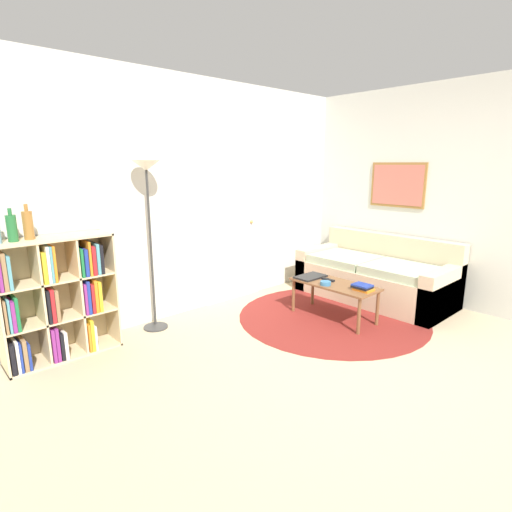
{
  "coord_description": "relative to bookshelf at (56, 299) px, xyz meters",
  "views": [
    {
      "loc": [
        -2.53,
        -1.21,
        1.67
      ],
      "look_at": [
        -0.12,
        1.42,
        0.85
      ],
      "focal_mm": 28.0,
      "sensor_mm": 36.0,
      "label": 1
    }
  ],
  "objects": [
    {
      "name": "coffee_table",
      "position": [
        2.52,
        -1.1,
        -0.17
      ],
      "size": [
        0.42,
        0.96,
        0.4
      ],
      "color": "brown",
      "rests_on": "ground_plane"
    },
    {
      "name": "ground_plane",
      "position": [
        1.59,
        -2.38,
        -0.53
      ],
      "size": [
        14.0,
        14.0,
        0.0
      ],
      "primitive_type": "plane",
      "color": "tan"
    },
    {
      "name": "bookshelf",
      "position": [
        0.0,
        0.0,
        0.0
      ],
      "size": [
        0.94,
        0.34,
        1.07
      ],
      "color": "beige",
      "rests_on": "ground_plane"
    },
    {
      "name": "wall_right",
      "position": [
        3.91,
        -1.1,
        0.77
      ],
      "size": [
        0.08,
        5.57,
        2.6
      ],
      "color": "silver",
      "rests_on": "ground_plane"
    },
    {
      "name": "couch",
      "position": [
        3.49,
        -1.04,
        -0.25
      ],
      "size": [
        0.88,
        1.86,
        0.78
      ],
      "color": "#CCB793",
      "rests_on": "ground_plane"
    },
    {
      "name": "rug",
      "position": [
        2.54,
        -1.07,
        -0.53
      ],
      "size": [
        2.09,
        2.09,
        0.01
      ],
      "color": "maroon",
      "rests_on": "ground_plane"
    },
    {
      "name": "remote",
      "position": [
        2.55,
        -0.99,
        -0.12
      ],
      "size": [
        0.05,
        0.16,
        0.02
      ],
      "color": "black",
      "rests_on": "coffee_table"
    },
    {
      "name": "laptop",
      "position": [
        2.5,
        -0.78,
        -0.12
      ],
      "size": [
        0.36,
        0.23,
        0.02
      ],
      "color": "black",
      "rests_on": "coffee_table"
    },
    {
      "name": "book_stack_on_table",
      "position": [
        2.53,
        -1.45,
        -0.1
      ],
      "size": [
        0.15,
        0.2,
        0.06
      ],
      "color": "orange",
      "rests_on": "coffee_table"
    },
    {
      "name": "bowl",
      "position": [
        2.39,
        -1.07,
        -0.11
      ],
      "size": [
        0.12,
        0.12,
        0.04
      ],
      "color": "teal",
      "rests_on": "coffee_table"
    },
    {
      "name": "bottle_middle",
      "position": [
        -0.25,
        0.0,
        0.65
      ],
      "size": [
        0.08,
        0.08,
        0.27
      ],
      "color": "#236633",
      "rests_on": "bookshelf"
    },
    {
      "name": "bottle_right",
      "position": [
        -0.13,
        0.02,
        0.66
      ],
      "size": [
        0.08,
        0.08,
        0.29
      ],
      "color": "olive",
      "rests_on": "bookshelf"
    },
    {
      "name": "wall_back",
      "position": [
        1.61,
        0.21,
        0.76
      ],
      "size": [
        7.6,
        0.11,
        2.6
      ],
      "color": "silver",
      "rests_on": "ground_plane"
    },
    {
      "name": "floor_lamp",
      "position": [
        0.93,
        -0.01,
        0.88
      ],
      "size": [
        0.27,
        0.27,
        1.71
      ],
      "color": "#333333",
      "rests_on": "ground_plane"
    }
  ]
}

